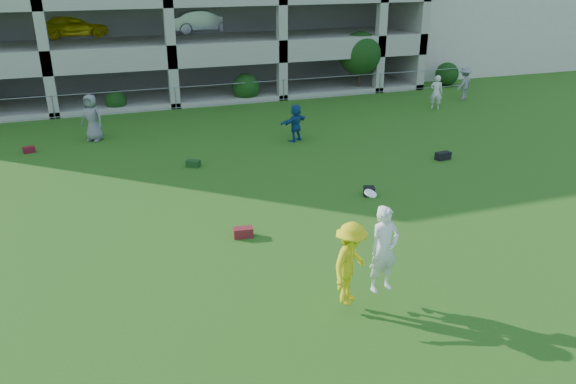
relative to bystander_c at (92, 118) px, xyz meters
name	(u,v)px	position (x,y,z in m)	size (l,w,h in m)	color
ground	(300,298)	(4.22, -14.58, -1.01)	(100.00, 100.00, 0.00)	#235114
bystander_c	(92,118)	(0.00, 0.00, 0.00)	(0.99, 0.64, 2.03)	slate
bystander_d	(296,123)	(8.28, -2.94, -0.20)	(1.51, 0.48, 1.62)	navy
bystander_e	(436,92)	(17.19, 0.00, -0.12)	(0.65, 0.43, 1.79)	silver
bystander_f	(464,84)	(19.91, 1.40, -0.11)	(1.17, 0.67, 1.80)	gray
bag_red_a	(243,232)	(3.76, -11.12, -0.87)	(0.55, 0.30, 0.28)	#5D1F0F
crate_d	(369,191)	(8.52, -9.55, -0.86)	(0.35, 0.35, 0.30)	black
bag_black_e	(443,156)	(12.95, -7.18, -0.86)	(0.60, 0.30, 0.30)	black
bag_red_f	(29,150)	(-2.58, -0.90, -0.89)	(0.45, 0.28, 0.24)	#5B0F20
bag_green_g	(193,164)	(3.47, -4.79, -0.89)	(0.50, 0.30, 0.25)	#153714
frisbee_contest	(360,259)	(5.30, -15.40, 0.24)	(1.89, 1.35, 2.59)	yellow
fence	(175,98)	(4.22, 4.42, -0.40)	(36.06, 0.06, 1.20)	gray
shrub_row	(255,73)	(8.81, 5.12, 0.49)	(34.38, 2.52, 3.50)	#163D11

